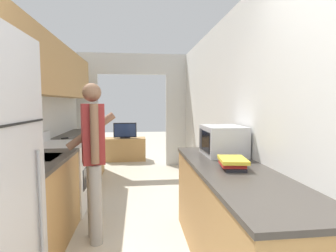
# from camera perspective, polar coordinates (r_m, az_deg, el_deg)

# --- Properties ---
(wall_left) EXTENTS (0.38, 7.41, 2.50)m
(wall_left) POSITION_cam_1_polar(r_m,az_deg,el_deg) (3.41, -28.42, 6.07)
(wall_left) COLOR silver
(wall_left) RESTS_ON ground_plane
(wall_right) EXTENTS (0.06, 7.41, 2.50)m
(wall_right) POSITION_cam_1_polar(r_m,az_deg,el_deg) (2.97, 15.47, 1.49)
(wall_right) COLOR silver
(wall_right) RESTS_ON ground_plane
(wall_far_with_doorway) EXTENTS (2.80, 0.06, 2.50)m
(wall_far_with_doorway) POSITION_cam_1_polar(r_m,az_deg,el_deg) (5.88, -7.75, 5.02)
(wall_far_with_doorway) COLOR silver
(wall_far_with_doorway) RESTS_ON ground_plane
(counter_left) EXTENTS (0.62, 3.72, 0.89)m
(counter_left) POSITION_cam_1_polar(r_m,az_deg,el_deg) (4.01, -21.28, -9.45)
(counter_left) COLOR #B2844C
(counter_left) RESTS_ON ground_plane
(counter_right) EXTENTS (0.62, 2.08, 0.89)m
(counter_right) POSITION_cam_1_polar(r_m,az_deg,el_deg) (2.39, 14.06, -19.33)
(counter_right) COLOR #B2844C
(counter_right) RESTS_ON ground_plane
(range_oven) EXTENTS (0.66, 0.77, 1.03)m
(range_oven) POSITION_cam_1_polar(r_m,az_deg,el_deg) (3.84, -21.86, -10.04)
(range_oven) COLOR white
(range_oven) RESTS_ON ground_plane
(person) EXTENTS (0.52, 0.44, 1.62)m
(person) POSITION_cam_1_polar(r_m,az_deg,el_deg) (2.79, -15.92, -6.65)
(person) COLOR #9E9E9E
(person) RESTS_ON ground_plane
(microwave) EXTENTS (0.40, 0.47, 0.30)m
(microwave) POSITION_cam_1_polar(r_m,az_deg,el_deg) (2.75, 11.89, -3.12)
(microwave) COLOR #B7B7BC
(microwave) RESTS_ON counter_right
(book_stack) EXTENTS (0.25, 0.32, 0.09)m
(book_stack) POSITION_cam_1_polar(r_m,az_deg,el_deg) (2.23, 13.88, -7.82)
(book_stack) COLOR black
(book_stack) RESTS_ON counter_right
(tv_cabinet) EXTENTS (0.99, 0.42, 0.56)m
(tv_cabinet) POSITION_cam_1_polar(r_m,az_deg,el_deg) (6.60, -9.25, -4.99)
(tv_cabinet) COLOR #B2844C
(tv_cabinet) RESTS_ON ground_plane
(television) EXTENTS (0.56, 0.16, 0.38)m
(television) POSITION_cam_1_polar(r_m,az_deg,el_deg) (6.50, -9.33, -1.01)
(television) COLOR black
(television) RESTS_ON tv_cabinet
(knife) EXTENTS (0.17, 0.32, 0.02)m
(knife) POSITION_cam_1_polar(r_m,az_deg,el_deg) (4.27, -21.34, -2.44)
(knife) COLOR #B7B7BC
(knife) RESTS_ON counter_left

